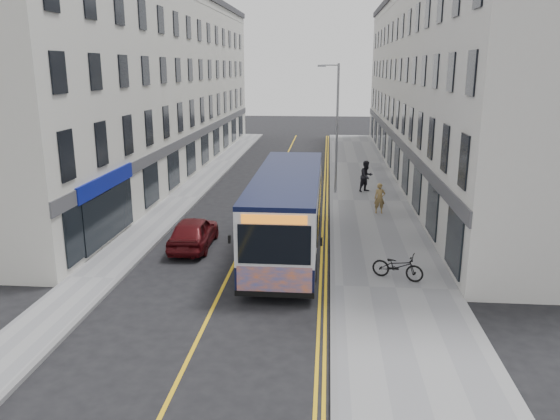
% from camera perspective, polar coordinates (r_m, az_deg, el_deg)
% --- Properties ---
extents(ground, '(140.00, 140.00, 0.00)m').
position_cam_1_polar(ground, '(21.57, -5.26, -6.53)').
color(ground, black).
rests_on(ground, ground).
extents(pavement_east, '(4.50, 64.00, 0.12)m').
position_cam_1_polar(pavement_east, '(32.79, 9.33, 0.89)').
color(pavement_east, gray).
rests_on(pavement_east, ground).
extents(pavement_west, '(2.00, 64.00, 0.12)m').
position_cam_1_polar(pavement_west, '(33.83, -10.03, 1.29)').
color(pavement_west, gray).
rests_on(pavement_west, ground).
extents(kerb_east, '(0.18, 64.00, 0.13)m').
position_cam_1_polar(kerb_east, '(32.69, 5.39, 0.99)').
color(kerb_east, slate).
rests_on(kerb_east, ground).
extents(kerb_west, '(0.18, 64.00, 0.13)m').
position_cam_1_polar(kerb_west, '(33.58, -8.39, 1.27)').
color(kerb_west, slate).
rests_on(kerb_west, ground).
extents(road_centre_line, '(0.12, 64.00, 0.01)m').
position_cam_1_polar(road_centre_line, '(32.91, -1.59, 1.04)').
color(road_centre_line, gold).
rests_on(road_centre_line, ground).
extents(road_dbl_yellow_inner, '(0.10, 64.00, 0.01)m').
position_cam_1_polar(road_dbl_yellow_inner, '(32.70, 4.60, 0.90)').
color(road_dbl_yellow_inner, gold).
rests_on(road_dbl_yellow_inner, ground).
extents(road_dbl_yellow_outer, '(0.10, 64.00, 0.01)m').
position_cam_1_polar(road_dbl_yellow_outer, '(32.70, 4.95, 0.90)').
color(road_dbl_yellow_outer, gold).
rests_on(road_dbl_yellow_outer, ground).
extents(terrace_east, '(6.00, 46.00, 13.00)m').
position_cam_1_polar(terrace_east, '(41.52, 16.23, 12.39)').
color(terrace_east, silver).
rests_on(terrace_east, ground).
extents(terrace_west, '(6.00, 46.00, 13.00)m').
position_cam_1_polar(terrace_west, '(42.71, -12.60, 12.66)').
color(terrace_west, silver).
rests_on(terrace_west, ground).
extents(streetlamp, '(1.32, 0.18, 8.00)m').
position_cam_1_polar(streetlamp, '(33.93, 5.85, 8.89)').
color(streetlamp, gray).
rests_on(streetlamp, ground).
extents(city_bus, '(2.75, 11.81, 3.43)m').
position_cam_1_polar(city_bus, '(23.52, 0.80, 0.15)').
color(city_bus, black).
rests_on(city_bus, ground).
extents(bicycle, '(2.04, 1.34, 1.01)m').
position_cam_1_polar(bicycle, '(20.83, 12.20, -5.76)').
color(bicycle, black).
rests_on(bicycle, pavement_east).
extents(pedestrian_near, '(0.62, 0.42, 1.64)m').
position_cam_1_polar(pedestrian_near, '(29.85, 10.37, 1.21)').
color(pedestrian_near, '#9A7B46').
rests_on(pedestrian_near, pavement_east).
extents(pedestrian_far, '(1.22, 1.19, 1.98)m').
position_cam_1_polar(pedestrian_far, '(34.89, 9.01, 3.51)').
color(pedestrian_far, black).
rests_on(pedestrian_far, pavement_east).
extents(car_white, '(1.77, 4.62, 1.50)m').
position_cam_1_polar(car_white, '(40.74, 2.90, 4.77)').
color(car_white, silver).
rests_on(car_white, ground).
extents(car_maroon, '(1.72, 4.17, 1.41)m').
position_cam_1_polar(car_maroon, '(24.46, -9.03, -2.30)').
color(car_maroon, '#510D11').
rests_on(car_maroon, ground).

